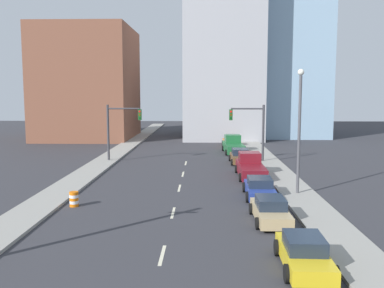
{
  "coord_description": "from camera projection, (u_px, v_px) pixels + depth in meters",
  "views": [
    {
      "loc": [
        1.82,
        -9.24,
        7.14
      ],
      "look_at": [
        0.69,
        32.11,
        2.2
      ],
      "focal_mm": 40.0,
      "sensor_mm": 36.0,
      "label": 1
    }
  ],
  "objects": [
    {
      "name": "sidewalk_left",
      "position": [
        122.0,
        149.0,
        53.96
      ],
      "size": [
        2.59,
        88.0,
        0.18
      ],
      "color": "gray",
      "rests_on": "ground"
    },
    {
      "name": "sidewalk_right",
      "position": [
        257.0,
        150.0,
        53.5
      ],
      "size": [
        2.59,
        88.0,
        0.18
      ],
      "color": "gray",
      "rests_on": "ground"
    },
    {
      "name": "lane_stripe_at_9m",
      "position": [
        162.0,
        255.0,
        18.93
      ],
      "size": [
        0.16,
        2.4,
        0.01
      ],
      "primitive_type": "cube",
      "color": "beige",
      "rests_on": "ground"
    },
    {
      "name": "lane_stripe_at_16m",
      "position": [
        173.0,
        213.0,
        25.64
      ],
      "size": [
        0.16,
        2.4,
        0.01
      ],
      "primitive_type": "cube",
      "color": "beige",
      "rests_on": "ground"
    },
    {
      "name": "lane_stripe_at_22m",
      "position": [
        179.0,
        188.0,
        32.29
      ],
      "size": [
        0.16,
        2.4,
        0.01
      ],
      "primitive_type": "cube",
      "color": "beige",
      "rests_on": "ground"
    },
    {
      "name": "lane_stripe_at_28m",
      "position": [
        183.0,
        174.0,
        37.82
      ],
      "size": [
        0.16,
        2.4,
        0.01
      ],
      "primitive_type": "cube",
      "color": "beige",
      "rests_on": "ground"
    },
    {
      "name": "lane_stripe_at_34m",
      "position": [
        186.0,
        163.0,
        43.76
      ],
      "size": [
        0.16,
        2.4,
        0.01
      ],
      "primitive_type": "cube",
      "color": "beige",
      "rests_on": "ground"
    },
    {
      "name": "building_brick_left",
      "position": [
        88.0,
        84.0,
        67.3
      ],
      "size": [
        14.0,
        16.0,
        17.2
      ],
      "color": "brown",
      "rests_on": "ground"
    },
    {
      "name": "building_office_center",
      "position": [
        222.0,
        46.0,
        69.96
      ],
      "size": [
        12.0,
        20.0,
        29.65
      ],
      "color": "#A8A8AD",
      "rests_on": "ground"
    },
    {
      "name": "building_glass_right",
      "position": [
        281.0,
        27.0,
        73.23
      ],
      "size": [
        13.0,
        20.0,
        36.67
      ],
      "color": "#8CADC6",
      "rests_on": "ground"
    },
    {
      "name": "traffic_signal_left",
      "position": [
        118.0,
        125.0,
        44.26
      ],
      "size": [
        3.63,
        0.35,
        5.95
      ],
      "color": "#38383D",
      "rests_on": "ground"
    },
    {
      "name": "traffic_signal_right",
      "position": [
        253.0,
        126.0,
        43.88
      ],
      "size": [
        3.63,
        0.35,
        5.95
      ],
      "color": "#38383D",
      "rests_on": "ground"
    },
    {
      "name": "traffic_barrel",
      "position": [
        74.0,
        199.0,
        27.01
      ],
      "size": [
        0.56,
        0.56,
        0.95
      ],
      "color": "orange",
      "rests_on": "ground"
    },
    {
      "name": "street_lamp",
      "position": [
        299.0,
        123.0,
        29.41
      ],
      "size": [
        0.44,
        0.44,
        8.77
      ],
      "color": "#4C4C51",
      "rests_on": "ground"
    },
    {
      "name": "sedan_yellow",
      "position": [
        304.0,
        253.0,
        17.42
      ],
      "size": [
        2.1,
        4.46,
        1.38
      ],
      "rotation": [
        0.0,
        0.0,
        -0.03
      ],
      "color": "gold",
      "rests_on": "ground"
    },
    {
      "name": "sedan_tan",
      "position": [
        270.0,
        210.0,
        23.86
      ],
      "size": [
        2.05,
        4.59,
        1.37
      ],
      "rotation": [
        0.0,
        0.0,
        0.01
      ],
      "color": "tan",
      "rests_on": "ground"
    },
    {
      "name": "sedan_blue",
      "position": [
        260.0,
        188.0,
        29.44
      ],
      "size": [
        2.18,
        4.78,
        1.36
      ],
      "rotation": [
        0.0,
        0.0,
        -0.02
      ],
      "color": "navy",
      "rests_on": "ground"
    },
    {
      "name": "pickup_truck_maroon",
      "position": [
        250.0,
        167.0,
        36.62
      ],
      "size": [
        2.38,
        6.34,
        2.01
      ],
      "rotation": [
        0.0,
        0.0,
        0.01
      ],
      "color": "maroon",
      "rests_on": "ground"
    },
    {
      "name": "sedan_brown",
      "position": [
        240.0,
        157.0,
        43.71
      ],
      "size": [
        2.1,
        4.46,
        1.5
      ],
      "rotation": [
        0.0,
        0.0,
        0.02
      ],
      "color": "brown",
      "rests_on": "ground"
    },
    {
      "name": "pickup_truck_green",
      "position": [
        233.0,
        146.0,
        51.31
      ],
      "size": [
        2.6,
        6.35,
        2.11
      ],
      "rotation": [
        0.0,
        0.0,
        0.05
      ],
      "color": "#1E6033",
      "rests_on": "ground"
    },
    {
      "name": "sedan_orange",
      "position": [
        231.0,
        141.0,
        57.37
      ],
      "size": [
        2.22,
        4.81,
        1.51
      ],
      "rotation": [
        0.0,
        0.0,
        0.03
      ],
      "color": "orange",
      "rests_on": "ground"
    }
  ]
}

